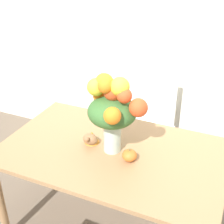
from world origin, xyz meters
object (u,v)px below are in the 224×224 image
object	(u,v)px
flower_vase	(113,109)
turkey_figurine	(91,138)
dining_chair_near_window	(150,124)
pumpkin	(129,155)

from	to	relation	value
flower_vase	turkey_figurine	xyz separation A→B (m)	(-0.17, 0.01, -0.28)
turkey_figurine	flower_vase	bearing A→B (deg)	-4.76
dining_chair_near_window	flower_vase	bearing A→B (deg)	-89.02
flower_vase	turkey_figurine	world-z (taller)	flower_vase
flower_vase	turkey_figurine	bearing A→B (deg)	175.24
turkey_figurine	dining_chair_near_window	distance (m)	0.93
flower_vase	pumpkin	size ratio (longest dim) A/B	5.58
pumpkin	turkey_figurine	xyz separation A→B (m)	(-0.32, 0.08, 0.00)
turkey_figurine	dining_chair_near_window	xyz separation A→B (m)	(0.18, 0.86, -0.31)
flower_vase	pumpkin	world-z (taller)	flower_vase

